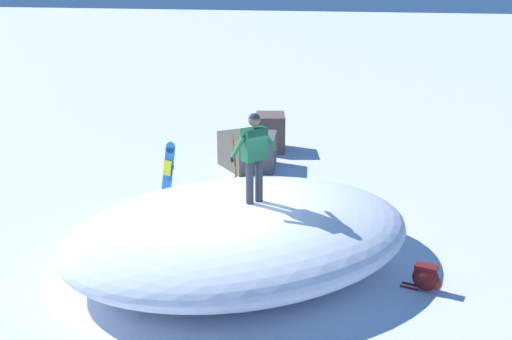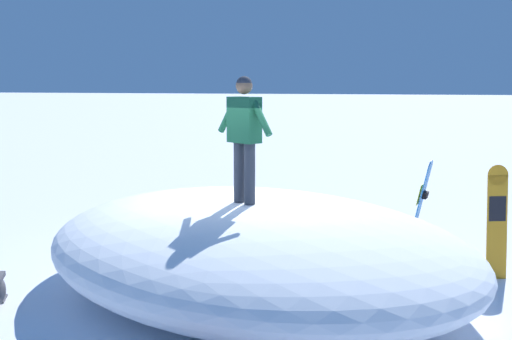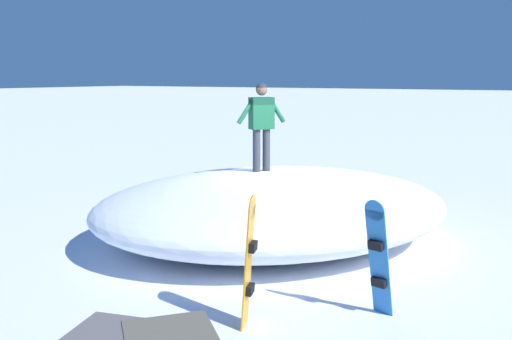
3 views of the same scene
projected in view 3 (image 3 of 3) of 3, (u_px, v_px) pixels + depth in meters
The scene contains 7 objects.
ground at pixel (295, 239), 10.23m from camera, with size 240.00×240.00×0.00m, color white.
snow_mound at pixel (273, 207), 10.02m from camera, with size 5.01×6.56×1.28m, color white.
snowboarder_standing at pixel (261, 120), 9.94m from camera, with size 0.62×0.86×1.61m.
snowboard_primary_upright at pixel (378, 257), 6.78m from camera, with size 0.34×0.41×1.55m.
snowboard_secondary_upright at pixel (249, 260), 6.51m from camera, with size 0.23×0.32×1.65m.
backpack_near at pixel (133, 208), 11.63m from camera, with size 0.68×0.31×0.47m.
backpack_far at pixel (287, 192), 13.35m from camera, with size 0.68×0.48×0.41m.
Camera 3 is at (-4.36, 8.88, 3.01)m, focal length 38.41 mm.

